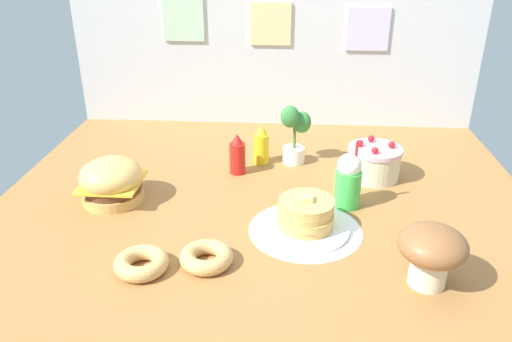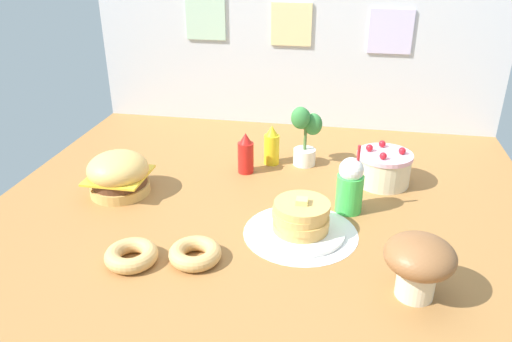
{
  "view_description": "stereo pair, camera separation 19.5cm",
  "coord_description": "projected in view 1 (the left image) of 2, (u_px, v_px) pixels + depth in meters",
  "views": [
    {
      "loc": [
        0.09,
        -1.69,
        1.01
      ],
      "look_at": [
        -0.03,
        0.06,
        0.17
      ],
      "focal_mm": 34.94,
      "sensor_mm": 36.0,
      "label": 1
    },
    {
      "loc": [
        0.29,
        -1.67,
        1.01
      ],
      "look_at": [
        -0.03,
        0.06,
        0.17
      ],
      "focal_mm": 34.94,
      "sensor_mm": 36.0,
      "label": 2
    }
  ],
  "objects": [
    {
      "name": "ground_plane",
      "position": [
        263.0,
        219.0,
        1.97
      ],
      "size": [
        2.25,
        2.19,
        0.02
      ],
      "primitive_type": "cube",
      "color": "#9E6B38"
    },
    {
      "name": "back_wall",
      "position": [
        275.0,
        34.0,
        2.72
      ],
      "size": [
        2.25,
        0.04,
        1.02
      ],
      "color": "silver",
      "rests_on": "ground_plane"
    },
    {
      "name": "doily_mat",
      "position": [
        305.0,
        230.0,
        1.87
      ],
      "size": [
        0.43,
        0.43,
        0.0
      ],
      "primitive_type": "cylinder",
      "color": "white",
      "rests_on": "ground_plane"
    },
    {
      "name": "burger",
      "position": [
        112.0,
        181.0,
        2.05
      ],
      "size": [
        0.26,
        0.26,
        0.19
      ],
      "color": "#DBA859",
      "rests_on": "ground_plane"
    },
    {
      "name": "pancake_stack",
      "position": [
        306.0,
        217.0,
        1.85
      ],
      "size": [
        0.33,
        0.33,
        0.14
      ],
      "color": "white",
      "rests_on": "doily_mat"
    },
    {
      "name": "layer_cake",
      "position": [
        374.0,
        162.0,
        2.25
      ],
      "size": [
        0.24,
        0.24,
        0.18
      ],
      "color": "beige",
      "rests_on": "ground_plane"
    },
    {
      "name": "ketchup_bottle",
      "position": [
        237.0,
        155.0,
        2.29
      ],
      "size": [
        0.07,
        0.07,
        0.19
      ],
      "color": "red",
      "rests_on": "ground_plane"
    },
    {
      "name": "mustard_bottle",
      "position": [
        261.0,
        146.0,
        2.39
      ],
      "size": [
        0.07,
        0.07,
        0.19
      ],
      "color": "yellow",
      "rests_on": "ground_plane"
    },
    {
      "name": "cream_soda_cup",
      "position": [
        348.0,
        181.0,
        2.0
      ],
      "size": [
        0.11,
        0.11,
        0.29
      ],
      "color": "green",
      "rests_on": "ground_plane"
    },
    {
      "name": "donut_pink_glaze",
      "position": [
        141.0,
        263.0,
        1.64
      ],
      "size": [
        0.18,
        0.18,
        0.05
      ],
      "color": "tan",
      "rests_on": "ground_plane"
    },
    {
      "name": "donut_chocolate",
      "position": [
        206.0,
        257.0,
        1.67
      ],
      "size": [
        0.18,
        0.18,
        0.05
      ],
      "color": "tan",
      "rests_on": "ground_plane"
    },
    {
      "name": "potted_plant",
      "position": [
        294.0,
        132.0,
        2.37
      ],
      "size": [
        0.14,
        0.11,
        0.3
      ],
      "color": "white",
      "rests_on": "ground_plane"
    },
    {
      "name": "mushroom_stool",
      "position": [
        432.0,
        250.0,
        1.54
      ],
      "size": [
        0.21,
        0.21,
        0.2
      ],
      "color": "beige",
      "rests_on": "ground_plane"
    }
  ]
}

